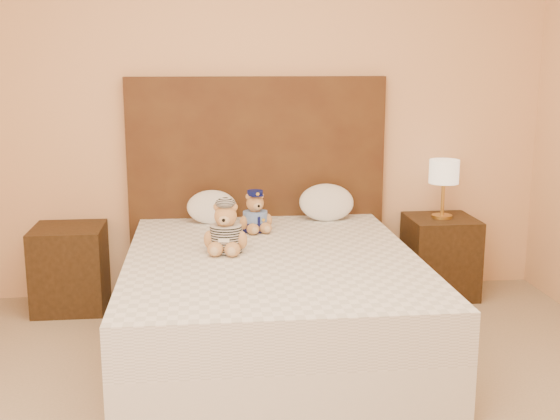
# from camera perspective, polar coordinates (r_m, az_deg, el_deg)

# --- Properties ---
(room_walls) EXTENTS (4.04, 4.52, 2.72)m
(room_walls) POSITION_cam_1_polar(r_m,az_deg,el_deg) (3.02, 0.74, 15.88)
(room_walls) COLOR #F5B985
(room_walls) RESTS_ON ground
(bed) EXTENTS (1.60, 2.00, 0.55)m
(bed) POSITION_cam_1_polar(r_m,az_deg,el_deg) (3.98, -0.65, -7.48)
(bed) COLOR white
(bed) RESTS_ON ground
(headboard) EXTENTS (1.75, 0.08, 1.50)m
(headboard) POSITION_cam_1_polar(r_m,az_deg,el_deg) (4.83, -1.86, 1.87)
(headboard) COLOR #503218
(headboard) RESTS_ON ground
(nightstand_left) EXTENTS (0.45, 0.45, 0.55)m
(nightstand_left) POSITION_cam_1_polar(r_m,az_deg,el_deg) (4.80, -16.69, -4.53)
(nightstand_left) COLOR #3A2412
(nightstand_left) RESTS_ON ground
(nightstand_right) EXTENTS (0.45, 0.45, 0.55)m
(nightstand_right) POSITION_cam_1_polar(r_m,az_deg,el_deg) (4.99, 12.86, -3.69)
(nightstand_right) COLOR #3A2412
(nightstand_right) RESTS_ON ground
(lamp) EXTENTS (0.20, 0.20, 0.40)m
(lamp) POSITION_cam_1_polar(r_m,az_deg,el_deg) (4.87, 13.18, 2.82)
(lamp) COLOR gold
(lamp) RESTS_ON nightstand_right
(teddy_police) EXTENTS (0.27, 0.27, 0.26)m
(teddy_police) POSITION_cam_1_polar(r_m,az_deg,el_deg) (4.39, -2.04, -0.11)
(teddy_police) COLOR #BF834A
(teddy_police) RESTS_ON bed
(teddy_prisoner) EXTENTS (0.30, 0.29, 0.29)m
(teddy_prisoner) POSITION_cam_1_polar(r_m,az_deg,el_deg) (3.92, -4.43, -1.41)
(teddy_prisoner) COLOR #BF834A
(teddy_prisoner) RESTS_ON bed
(pillow_left) EXTENTS (0.33, 0.21, 0.23)m
(pillow_left) POSITION_cam_1_polar(r_m,az_deg,el_deg) (4.66, -5.56, 0.38)
(pillow_left) COLOR white
(pillow_left) RESTS_ON bed
(pillow_right) EXTENTS (0.37, 0.24, 0.26)m
(pillow_right) POSITION_cam_1_polar(r_m,az_deg,el_deg) (4.73, 3.80, 0.77)
(pillow_right) COLOR white
(pillow_right) RESTS_ON bed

